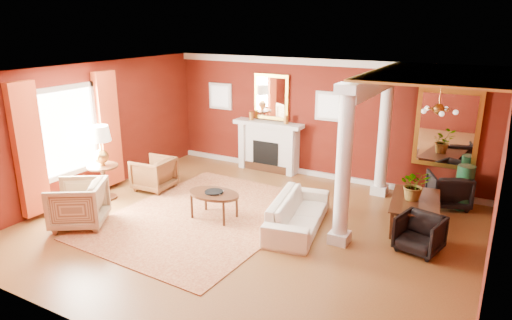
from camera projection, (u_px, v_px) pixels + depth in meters
The scene contains 27 objects.
ground at pixel (248, 228), 8.60m from camera, with size 8.00×8.00×0.00m, color brown.
room_shell at pixel (247, 124), 8.00m from camera, with size 8.04×7.04×2.92m.
fireplace at pixel (268, 146), 11.78m from camera, with size 1.85×0.42×1.29m.
overmantel_mirror at pixel (271, 97), 11.53m from camera, with size 0.95×0.07×1.15m.
flank_window_left at pixel (220, 96), 12.29m from camera, with size 0.70×0.07×0.70m.
flank_window_right at pixel (329, 106), 10.84m from camera, with size 0.70×0.07×0.70m.
left_window at pixel (71, 137), 9.49m from camera, with size 0.21×2.55×2.60m.
column_front at pixel (344, 166), 7.64m from camera, with size 0.36×0.36×2.80m.
column_back at pixel (384, 133), 9.89m from camera, with size 0.36×0.36×2.80m.
header_beam at pixel (375, 83), 8.62m from camera, with size 0.30×3.20×0.32m, color silver.
amber_ceiling at pixel (440, 74), 7.89m from camera, with size 2.30×3.40×0.04m, color gold.
dining_mirror at pixel (447, 129), 9.67m from camera, with size 1.30×0.07×1.70m.
chandelier at pixel (439, 109), 8.09m from camera, with size 0.60×0.62×0.75m.
crown_trim at pixel (321, 62), 10.66m from camera, with size 8.00×0.08×0.16m, color silver.
base_trim at pixel (317, 174), 11.47m from camera, with size 8.00×0.08×0.12m, color silver.
rug at pixel (204, 216), 9.12m from camera, with size 3.33×4.44×0.02m, color maroon.
sofa at pixel (298, 208), 8.51m from camera, with size 2.11×0.61×0.82m, color #F1E6CB.
armchair_leopard at pixel (154, 172), 10.48m from camera, with size 0.81×0.76×0.83m, color black.
armchair_stripe at pixel (78, 202), 8.59m from camera, with size 0.94×0.88×0.97m, color tan.
coffee_table at pixel (214, 195), 8.90m from camera, with size 1.07×1.07×0.54m.
coffee_book at pixel (214, 187), 8.87m from camera, with size 0.17×0.02×0.23m, color black.
side_table at pixel (101, 150), 9.73m from camera, with size 0.65×0.65×1.64m.
dining_table at pixel (417, 206), 8.55m from camera, with size 1.54×0.54×0.86m, color black.
dining_chair_near at pixel (420, 232), 7.66m from camera, with size 0.68×0.64×0.70m, color black.
dining_chair_far at pixel (449, 188), 9.52m from camera, with size 0.78×0.73×0.80m, color black.
green_urn at pixel (463, 192), 9.40m from camera, with size 0.39×0.39×0.94m.
potted_plant at pixel (416, 172), 8.38m from camera, with size 0.54×0.60×0.46m, color #26591E.
Camera 1 is at (3.96, -6.76, 3.76)m, focal length 32.00 mm.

